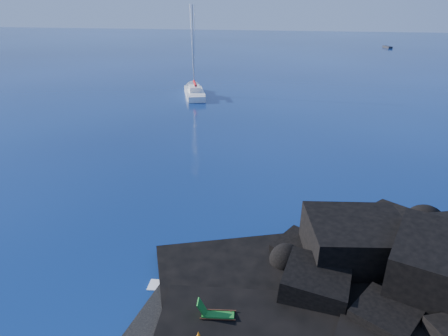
% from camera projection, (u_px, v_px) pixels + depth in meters
% --- Properties ---
extents(ground, '(400.00, 400.00, 0.00)m').
position_uv_depth(ground, '(133.00, 321.00, 19.72)').
color(ground, '#031136').
rests_on(ground, ground).
extents(headland, '(24.00, 24.00, 3.60)m').
position_uv_depth(headland, '(424.00, 315.00, 20.14)').
color(headland, black).
rests_on(headland, ground).
extents(beach, '(9.08, 6.86, 0.70)m').
position_uv_depth(beach, '(233.00, 327.00, 19.37)').
color(beach, black).
rests_on(beach, ground).
extents(surf_foam, '(10.00, 8.00, 0.06)m').
position_uv_depth(surf_foam, '(257.00, 271.00, 23.40)').
color(surf_foam, white).
rests_on(surf_foam, ground).
extents(sailboat, '(6.51, 12.62, 13.05)m').
position_uv_depth(sailboat, '(195.00, 96.00, 65.73)').
color(sailboat, white).
rests_on(sailboat, ground).
extents(deck_chair, '(1.69, 0.91, 1.11)m').
position_uv_depth(deck_chair, '(218.00, 311.00, 19.05)').
color(deck_chair, '#176A20').
rests_on(deck_chair, beach).
extents(distant_boat_a, '(2.51, 4.27, 0.54)m').
position_uv_depth(distant_boat_a, '(387.00, 48.00, 131.27)').
color(distant_boat_a, '#232327').
rests_on(distant_boat_a, ground).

